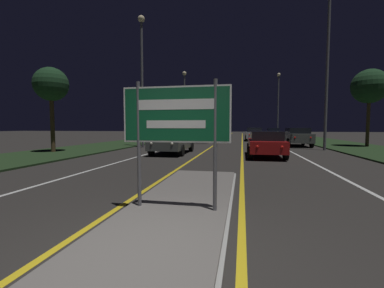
% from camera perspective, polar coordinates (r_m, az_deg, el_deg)
% --- Properties ---
extents(ground_plane, '(160.00, 160.00, 0.00)m').
position_cam_1_polar(ground_plane, '(3.25, -12.66, -25.23)').
color(ground_plane, '#282623').
extents(median_island, '(1.97, 7.94, 0.10)m').
position_cam_1_polar(median_island, '(4.84, -3.53, -14.61)').
color(median_island, '#999993').
rests_on(median_island, ground_plane).
extents(verge_left, '(5.00, 100.00, 0.08)m').
position_cam_1_polar(verge_left, '(25.03, -14.15, 0.25)').
color(verge_left, '#1E3319').
rests_on(verge_left, ground_plane).
extents(verge_right, '(5.00, 100.00, 0.08)m').
position_cam_1_polar(verge_right, '(24.13, 31.27, -0.33)').
color(verge_right, '#1E3319').
rests_on(verge_right, ground_plane).
extents(centre_line_yellow_left, '(0.12, 70.00, 0.01)m').
position_cam_1_polar(centre_line_yellow_left, '(27.74, 6.23, 0.61)').
color(centre_line_yellow_left, gold).
rests_on(centre_line_yellow_left, ground_plane).
extents(centre_line_yellow_right, '(0.12, 70.00, 0.01)m').
position_cam_1_polar(centre_line_yellow_right, '(27.64, 11.10, 0.55)').
color(centre_line_yellow_right, gold).
rests_on(centre_line_yellow_right, ground_plane).
extents(lane_line_white_left, '(0.12, 70.00, 0.01)m').
position_cam_1_polar(lane_line_white_left, '(28.15, 0.09, 0.68)').
color(lane_line_white_left, silver).
rests_on(lane_line_white_left, ground_plane).
extents(lane_line_white_right, '(0.12, 70.00, 0.01)m').
position_cam_1_polar(lane_line_white_right, '(27.80, 17.34, 0.47)').
color(lane_line_white_right, silver).
rests_on(lane_line_white_right, ground_plane).
extents(edge_line_white_left, '(0.10, 70.00, 0.01)m').
position_cam_1_polar(edge_line_white_left, '(28.87, -5.77, 0.74)').
color(edge_line_white_left, silver).
rests_on(edge_line_white_left, ground_plane).
extents(edge_line_white_right, '(0.10, 70.00, 0.01)m').
position_cam_1_polar(edge_line_white_right, '(28.29, 23.39, 0.38)').
color(edge_line_white_right, silver).
rests_on(edge_line_white_right, ground_plane).
extents(highway_sign, '(1.96, 0.07, 2.29)m').
position_cam_1_polar(highway_sign, '(4.59, -3.63, 5.36)').
color(highway_sign, '#56565B').
rests_on(highway_sign, median_island).
extents(streetlight_left_near, '(0.51, 0.51, 9.73)m').
position_cam_1_polar(streetlight_left_near, '(20.27, -11.07, 16.82)').
color(streetlight_left_near, '#56565B').
rests_on(streetlight_left_near, ground_plane).
extents(streetlight_left_far, '(0.51, 0.51, 8.56)m').
position_cam_1_polar(streetlight_left_far, '(33.19, -1.70, 10.63)').
color(streetlight_left_far, '#56565B').
rests_on(streetlight_left_far, ground_plane).
extents(streetlight_right_near, '(0.50, 0.50, 10.64)m').
position_cam_1_polar(streetlight_right_near, '(19.84, 27.96, 18.02)').
color(streetlight_right_near, '#56565B').
rests_on(streetlight_right_near, ground_plane).
extents(streetlight_right_far, '(0.48, 0.48, 9.17)m').
position_cam_1_polar(streetlight_right_far, '(39.15, 18.62, 9.64)').
color(streetlight_right_far, '#56565B').
rests_on(streetlight_right_far, ground_plane).
extents(car_receding_0, '(1.86, 4.13, 1.34)m').
position_cam_1_polar(car_receding_0, '(13.93, 16.05, 0.17)').
color(car_receding_0, maroon).
rests_on(car_receding_0, ground_plane).
extents(car_receding_1, '(1.89, 4.54, 1.48)m').
position_cam_1_polar(car_receding_1, '(22.52, 22.22, 1.60)').
color(car_receding_1, '#4C514C').
rests_on(car_receding_1, ground_plane).
extents(car_receding_2, '(1.89, 4.25, 1.47)m').
position_cam_1_polar(car_receding_2, '(29.59, 13.58, 2.21)').
color(car_receding_2, '#B7B7BC').
rests_on(car_receding_2, ground_plane).
extents(car_receding_3, '(1.89, 4.36, 1.38)m').
position_cam_1_polar(car_receding_3, '(38.91, 17.54, 2.45)').
color(car_receding_3, navy).
rests_on(car_receding_3, ground_plane).
extents(car_approaching_0, '(1.91, 4.29, 1.47)m').
position_cam_1_polar(car_approaching_0, '(15.17, -4.26, 0.82)').
color(car_approaching_0, '#4C514C').
rests_on(car_approaching_0, ground_plane).
extents(car_approaching_1, '(1.86, 4.83, 1.45)m').
position_cam_1_polar(car_approaching_1, '(26.51, 2.36, 2.13)').
color(car_approaching_1, black).
rests_on(car_approaching_1, ground_plane).
extents(roadside_palm_left, '(1.95, 1.95, 4.96)m').
position_cam_1_polar(roadside_palm_left, '(17.48, -28.85, 11.37)').
color(roadside_palm_left, '#4C3823').
rests_on(roadside_palm_left, verge_left).
extents(roadside_palm_right, '(2.54, 2.54, 5.79)m').
position_cam_1_polar(roadside_palm_right, '(23.72, 34.75, 10.42)').
color(roadside_palm_right, '#4C3823').
rests_on(roadside_palm_right, verge_right).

